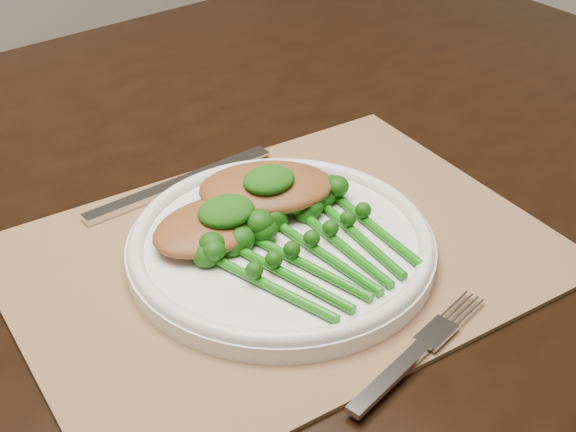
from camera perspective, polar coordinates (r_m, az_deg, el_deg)
placemat at (r=0.73m, az=-0.42°, el=-2.91°), size 0.49×0.37×0.00m
dinner_plate at (r=0.72m, az=-0.50°, el=-2.01°), size 0.28×0.28×0.02m
knife at (r=0.81m, az=-8.90°, el=1.85°), size 0.21×0.03×0.01m
fork at (r=0.64m, az=9.84°, el=-8.86°), size 0.17×0.05×0.01m
chicken_fillet_left at (r=0.72m, az=-5.39°, el=-0.66°), size 0.12×0.09×0.02m
chicken_fillet_right at (r=0.75m, az=-1.56°, el=2.06°), size 0.15×0.14×0.03m
pesto_dollop_left at (r=0.71m, az=-4.42°, el=0.35°), size 0.05×0.04×0.02m
pesto_dollop_right at (r=0.74m, az=-1.36°, el=2.60°), size 0.05×0.04×0.02m
broccolini_bundle at (r=0.69m, az=2.77°, el=-2.89°), size 0.16×0.18×0.04m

